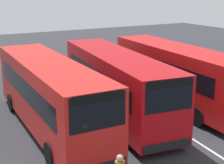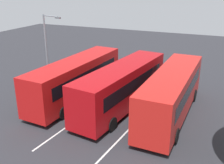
% 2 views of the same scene
% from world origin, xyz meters
% --- Properties ---
extents(ground_plane, '(72.57, 72.57, 0.00)m').
position_xyz_m(ground_plane, '(0.00, 0.00, 0.00)').
color(ground_plane, '#2B2B30').
extents(bus_far_left, '(11.01, 2.78, 3.41)m').
position_xyz_m(bus_far_left, '(0.29, -3.80, 1.87)').
color(bus_far_left, red).
rests_on(bus_far_left, ground).
extents(bus_center_left, '(11.16, 3.79, 3.41)m').
position_xyz_m(bus_center_left, '(0.12, 0.00, 1.87)').
color(bus_center_left, '#B70C11').
rests_on(bus_center_left, ground).
extents(bus_center_right, '(11.08, 3.11, 3.41)m').
position_xyz_m(bus_center_right, '(0.18, 4.16, 1.87)').
color(bus_center_right, red).
rests_on(bus_center_right, ground).
extents(lane_stripe_outer_left, '(15.12, 1.53, 0.01)m').
position_xyz_m(lane_stripe_outer_left, '(0.00, -1.96, 0.00)').
color(lane_stripe_outer_left, silver).
rests_on(lane_stripe_outer_left, ground).
extents(lane_stripe_inner_left, '(15.12, 1.53, 0.01)m').
position_xyz_m(lane_stripe_inner_left, '(0.00, 1.96, 0.00)').
color(lane_stripe_inner_left, silver).
rests_on(lane_stripe_inner_left, ground).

